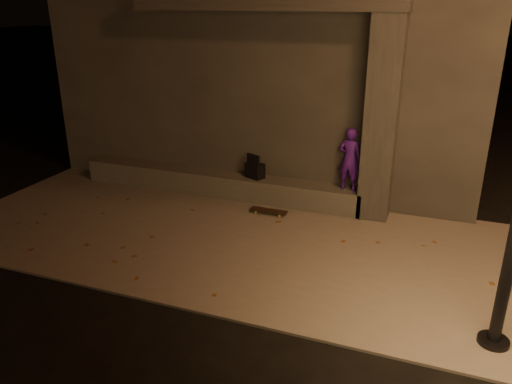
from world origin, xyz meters
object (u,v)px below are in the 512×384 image
at_px(skateboard, 269,211).
at_px(column, 381,121).
at_px(backpack, 255,169).
at_px(skateboarder, 350,159).

bearing_deg(skateboard, column, 20.20).
xyz_separation_m(backpack, skateboard, (0.53, -0.65, -0.56)).
xyz_separation_m(column, skateboarder, (-0.50, 0.00, -0.75)).
bearing_deg(skateboarder, column, -171.39).
relative_size(column, skateboarder, 3.02).
xyz_separation_m(column, skateboard, (-1.84, -0.65, -1.74)).
distance_m(skateboarder, skateboard, 1.78).
bearing_deg(skateboarder, backpack, 8.61).
distance_m(skateboarder, backpack, 1.92).
bearing_deg(backpack, skateboarder, 24.63).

